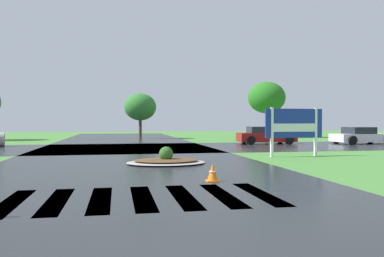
% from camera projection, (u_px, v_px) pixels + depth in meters
% --- Properties ---
extents(asphalt_roadway, '(10.62, 80.00, 0.01)m').
position_uv_depth(asphalt_roadway, '(133.00, 170.00, 13.39)').
color(asphalt_roadway, '#232628').
rests_on(asphalt_roadway, ground).
extents(asphalt_cross_road, '(90.00, 9.55, 0.01)m').
position_uv_depth(asphalt_cross_road, '(126.00, 148.00, 24.46)').
color(asphalt_cross_road, '#232628').
rests_on(asphalt_cross_road, ground).
extents(crosswalk_stripes, '(5.85, 2.98, 0.01)m').
position_uv_depth(crosswalk_stripes, '(143.00, 198.00, 8.63)').
color(crosswalk_stripes, white).
rests_on(crosswalk_stripes, ground).
extents(estate_billboard, '(2.97, 0.31, 2.32)m').
position_uv_depth(estate_billboard, '(294.00, 125.00, 18.70)').
color(estate_billboard, white).
rests_on(estate_billboard, ground).
extents(median_island, '(3.10, 2.38, 0.68)m').
position_uv_depth(median_island, '(166.00, 161.00, 15.47)').
color(median_island, '#9E9B93').
rests_on(median_island, ground).
extents(car_dark_suv, '(4.43, 2.35, 1.24)m').
position_uv_depth(car_dark_suv, '(361.00, 136.00, 29.05)').
color(car_dark_suv, silver).
rests_on(car_dark_suv, ground).
extents(car_white_sedan, '(4.25, 2.43, 1.27)m').
position_uv_depth(car_white_sedan, '(265.00, 136.00, 28.98)').
color(car_white_sedan, maroon).
rests_on(car_white_sedan, ground).
extents(traffic_cone, '(0.36, 0.36, 0.50)m').
position_uv_depth(traffic_cone, '(213.00, 173.00, 10.99)').
color(traffic_cone, orange).
rests_on(traffic_cone, ground).
extents(background_treeline, '(42.82, 6.38, 5.71)m').
position_uv_depth(background_treeline, '(40.00, 99.00, 35.16)').
color(background_treeline, '#4C3823').
rests_on(background_treeline, ground).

